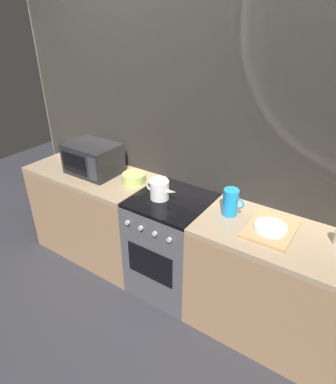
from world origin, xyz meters
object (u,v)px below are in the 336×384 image
at_px(pitcher, 231,202).
at_px(dish_pile, 271,228).
at_px(mixing_bowl, 134,178).
at_px(stove_unit, 171,245).
at_px(microwave, 93,159).
at_px(kettle, 160,189).

height_order(pitcher, dish_pile, pitcher).
height_order(mixing_bowl, dish_pile, mixing_bowl).
xyz_separation_m(stove_unit, pitcher, (0.47, 0.05, 0.55)).
distance_m(microwave, kettle, 0.77).
height_order(microwave, mixing_bowl, microwave).
xyz_separation_m(microwave, mixing_bowl, (0.43, 0.05, -0.10)).
bearing_deg(pitcher, kettle, -170.64).
bearing_deg(dish_pile, stove_unit, -178.71).
relative_size(kettle, dish_pile, 0.71).
bearing_deg(stove_unit, mixing_bowl, 171.98).
bearing_deg(mixing_bowl, dish_pile, -1.99).
bearing_deg(mixing_bowl, kettle, -16.63).
bearing_deg(microwave, stove_unit, -0.93).
xyz_separation_m(mixing_bowl, dish_pile, (1.21, -0.04, -0.02)).
xyz_separation_m(kettle, mixing_bowl, (-0.34, 0.10, -0.04)).
height_order(mixing_bowl, pitcher, pitcher).
relative_size(stove_unit, kettle, 3.16).
relative_size(kettle, pitcher, 1.42).
distance_m(stove_unit, dish_pile, 0.92).
xyz_separation_m(microwave, kettle, (0.77, -0.06, -0.05)).
bearing_deg(microwave, mixing_bowl, 6.14).
distance_m(mixing_bowl, dish_pile, 1.21).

